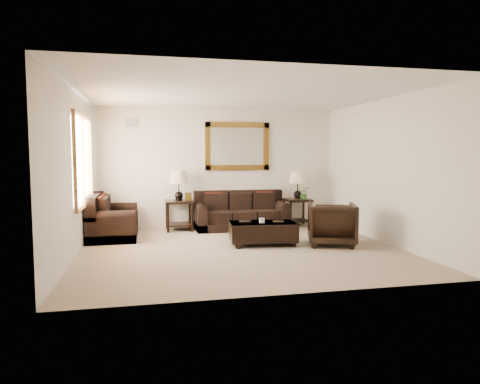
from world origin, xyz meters
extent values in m
cube|color=#86755C|center=(0.00, 0.00, 0.00)|extent=(5.50, 5.00, 0.01)
cube|color=white|center=(0.00, 0.00, 2.70)|extent=(5.50, 5.00, 0.01)
cube|color=beige|center=(0.00, 2.50, 1.35)|extent=(5.50, 0.01, 2.70)
cube|color=beige|center=(0.00, -2.50, 1.35)|extent=(5.50, 0.01, 2.70)
cube|color=beige|center=(-2.75, 0.00, 1.35)|extent=(0.01, 5.00, 2.70)
cube|color=beige|center=(2.75, 0.00, 1.35)|extent=(0.01, 5.00, 2.70)
cube|color=white|center=(-2.73, 0.90, 1.55)|extent=(0.01, 1.80, 1.50)
cube|color=brown|center=(-2.70, 0.90, 2.34)|extent=(0.06, 1.96, 0.08)
cube|color=brown|center=(-2.70, 0.90, 0.76)|extent=(0.06, 1.96, 0.08)
cube|color=brown|center=(-2.70, -0.04, 1.55)|extent=(0.06, 0.08, 1.50)
cube|color=brown|center=(-2.70, 1.84, 1.55)|extent=(0.06, 0.08, 1.50)
cube|color=brown|center=(-2.70, 0.90, 1.55)|extent=(0.05, 0.05, 1.50)
cube|color=#543010|center=(0.46, 2.46, 1.85)|extent=(1.50, 0.06, 1.10)
cube|color=white|center=(0.46, 2.48, 1.85)|extent=(1.26, 0.01, 0.86)
cube|color=#999999|center=(-1.90, 2.48, 2.35)|extent=(0.25, 0.02, 0.18)
cube|color=black|center=(0.46, 2.04, 0.08)|extent=(2.05, 0.89, 0.17)
cube|color=black|center=(0.46, 2.38, 0.63)|extent=(2.05, 0.21, 0.42)
cube|color=black|center=(-0.09, 2.02, 0.29)|extent=(0.53, 0.73, 0.25)
cube|color=black|center=(0.46, 2.02, 0.29)|extent=(0.53, 0.73, 0.25)
cube|color=black|center=(1.01, 2.02, 0.29)|extent=(0.53, 0.73, 0.25)
cube|color=black|center=(-0.46, 2.04, 0.25)|extent=(0.21, 0.89, 0.49)
cylinder|color=black|center=(-0.46, 2.04, 0.49)|extent=(0.21, 0.87, 0.21)
cube|color=black|center=(1.39, 2.04, 0.25)|extent=(0.21, 0.89, 0.49)
cylinder|color=black|center=(1.39, 2.04, 0.49)|extent=(0.21, 0.87, 0.21)
cube|color=#5B1A0C|center=(-0.14, 2.20, 0.63)|extent=(0.39, 0.17, 0.40)
cube|color=#5B1A0C|center=(1.06, 2.20, 0.63)|extent=(0.39, 0.17, 0.40)
cube|color=black|center=(-2.27, 1.61, 0.09)|extent=(0.93, 1.56, 0.18)
cube|color=black|center=(-2.62, 1.61, 0.66)|extent=(0.21, 1.56, 0.44)
cube|color=black|center=(-2.25, 1.33, 0.31)|extent=(0.76, 0.54, 0.26)
cube|color=black|center=(-2.25, 1.89, 0.31)|extent=(0.76, 0.54, 0.26)
cube|color=black|center=(-2.27, 0.94, 0.26)|extent=(0.93, 0.21, 0.52)
cylinder|color=black|center=(-2.27, 0.94, 0.52)|extent=(0.91, 0.21, 0.21)
cube|color=black|center=(-2.27, 2.28, 0.26)|extent=(0.93, 0.21, 0.52)
cylinder|color=black|center=(-2.27, 2.28, 0.52)|extent=(0.91, 0.21, 0.21)
cube|color=#5B1A0C|center=(-2.44, 1.28, 0.65)|extent=(0.18, 0.41, 0.42)
cube|color=#5B1A0C|center=(-2.44, 1.94, 0.65)|extent=(0.18, 0.41, 0.42)
cube|color=black|center=(-0.92, 2.16, 0.63)|extent=(0.60, 0.60, 0.05)
cube|color=black|center=(-0.92, 2.16, 0.13)|extent=(0.51, 0.51, 0.03)
cylinder|color=black|center=(-1.17, 1.90, 0.30)|extent=(0.05, 0.05, 0.60)
cylinder|color=black|center=(-0.66, 1.90, 0.30)|extent=(0.05, 0.05, 0.60)
cylinder|color=black|center=(-1.17, 2.42, 0.30)|extent=(0.05, 0.05, 0.60)
cylinder|color=black|center=(-0.66, 2.42, 0.30)|extent=(0.05, 0.05, 0.60)
sphere|color=black|center=(-0.92, 2.16, 0.76)|extent=(0.19, 0.19, 0.19)
cylinder|color=black|center=(-0.92, 2.16, 0.96)|extent=(0.03, 0.03, 0.39)
cone|color=#D1B28B|center=(-0.92, 2.16, 1.18)|extent=(0.42, 0.42, 0.28)
cube|color=#543010|center=(-0.72, 2.05, 0.75)|extent=(0.16, 0.11, 0.19)
cube|color=black|center=(1.83, 2.17, 0.60)|extent=(0.58, 0.58, 0.05)
cube|color=black|center=(1.83, 2.17, 0.13)|extent=(0.49, 0.49, 0.03)
cylinder|color=black|center=(1.58, 1.92, 0.29)|extent=(0.05, 0.05, 0.58)
cylinder|color=black|center=(2.07, 1.92, 0.29)|extent=(0.05, 0.05, 0.58)
cylinder|color=black|center=(1.58, 2.42, 0.29)|extent=(0.05, 0.05, 0.58)
cylinder|color=black|center=(2.07, 2.42, 0.29)|extent=(0.05, 0.05, 0.58)
sphere|color=black|center=(1.83, 2.17, 0.74)|extent=(0.18, 0.18, 0.18)
cylinder|color=black|center=(1.83, 2.17, 0.93)|extent=(0.03, 0.03, 0.38)
cone|color=#D1B28B|center=(1.83, 2.17, 1.14)|extent=(0.40, 0.40, 0.27)
sphere|color=black|center=(-0.03, 0.06, 0.04)|extent=(0.11, 0.11, 0.11)
sphere|color=black|center=(0.99, 0.06, 0.04)|extent=(0.11, 0.11, 0.11)
sphere|color=black|center=(-0.03, 0.52, 0.04)|extent=(0.11, 0.11, 0.11)
sphere|color=black|center=(0.99, 0.52, 0.04)|extent=(0.11, 0.11, 0.11)
cube|color=black|center=(0.48, 0.29, 0.25)|extent=(1.26, 0.75, 0.34)
cube|color=black|center=(0.48, 0.29, 0.40)|extent=(1.29, 0.77, 0.04)
cube|color=black|center=(0.16, 0.34, 0.43)|extent=(0.22, 0.16, 0.03)
cube|color=black|center=(0.76, 0.25, 0.43)|extent=(0.20, 0.15, 0.02)
cube|color=white|center=(0.44, 0.20, 0.46)|extent=(0.09, 0.07, 0.09)
imported|color=black|center=(1.71, 0.01, 0.43)|extent=(1.05, 1.02, 0.86)
imported|color=#2A6021|center=(1.95, 2.07, 0.74)|extent=(0.34, 0.36, 0.22)
camera|label=1|loc=(-1.58, -7.22, 1.66)|focal=32.00mm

